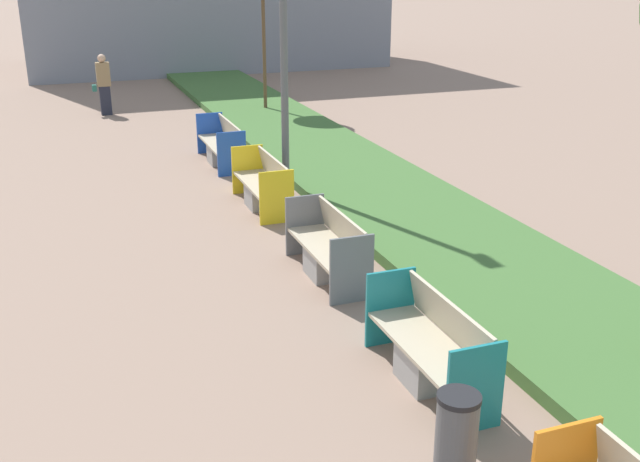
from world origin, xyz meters
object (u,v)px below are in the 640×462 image
Objects in this scene: bench_grey_frame at (329,252)px; pedestrian_walking at (104,84)px; litter_bin at (456,442)px; bench_yellow_frame at (263,188)px; bench_blue_frame at (222,147)px; bench_teal_frame at (431,352)px.

bench_grey_frame is 1.11× the size of pedestrian_walking.
bench_grey_frame reaches higher than litter_bin.
bench_yellow_frame is (0.00, 3.38, 0.00)m from bench_grey_frame.
pedestrian_walking is (-1.93, 9.84, 0.52)m from bench_yellow_frame.
litter_bin is 0.54× the size of pedestrian_walking.
bench_grey_frame and bench_blue_frame have the same top height.
bench_grey_frame is at bearing 82.38° from litter_bin.
bench_blue_frame is 11.40m from litter_bin.
litter_bin is at bearing -93.17° from bench_blue_frame.
bench_teal_frame is 2.08× the size of litter_bin.
bench_grey_frame is 3.38m from bench_yellow_frame.
bench_blue_frame is (0.00, 3.30, 0.01)m from bench_yellow_frame.
bench_grey_frame is at bearing 90.00° from bench_teal_frame.
litter_bin is at bearing -97.62° from bench_grey_frame.
bench_grey_frame is 4.74m from litter_bin.
pedestrian_walking is at bearing 106.49° from bench_blue_frame.
bench_grey_frame and bench_yellow_frame have the same top height.
bench_teal_frame is 0.99× the size of bench_yellow_frame.
bench_teal_frame and bench_blue_frame have the same top height.
bench_yellow_frame is at bearing 89.99° from bench_grey_frame.
pedestrian_walking reaches higher than bench_yellow_frame.
bench_teal_frame reaches higher than litter_bin.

